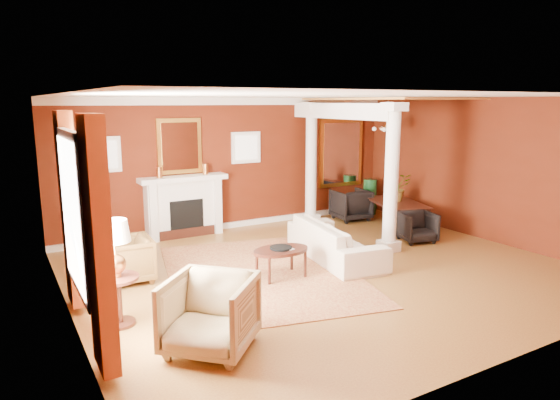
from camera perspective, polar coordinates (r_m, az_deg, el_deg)
ground at (r=8.59m, az=5.12°, el=-7.96°), size 8.00×8.00×0.00m
room_shell at (r=8.16m, az=5.37°, el=5.56°), size 8.04×7.04×2.92m
fireplace at (r=10.72m, az=-10.92°, el=-0.69°), size 1.85×0.42×1.29m
overmantel_mirror at (r=10.67m, az=-11.41°, el=6.06°), size 0.95×0.07×1.15m
flank_window_left at (r=10.29m, az=-19.62°, el=4.90°), size 0.70×0.07×0.70m
flank_window_right at (r=11.28m, az=-3.90°, el=6.00°), size 0.70×0.07×0.70m
left_window at (r=6.22m, az=-21.81°, el=-2.49°), size 0.21×2.55×2.60m
column_front at (r=9.53m, az=12.62°, el=2.56°), size 0.36×0.36×2.80m
column_back at (r=11.64m, az=3.58°, el=4.32°), size 0.36×0.36×2.80m
header_beam at (r=10.66m, az=6.99°, el=10.07°), size 0.30×3.20×0.32m
amber_ceiling at (r=11.27m, az=12.25°, el=11.23°), size 2.30×3.40×0.04m
dining_mirror at (r=12.68m, az=6.99°, el=5.38°), size 1.30×0.07×1.70m
chandelier at (r=11.36m, az=12.14°, el=8.09°), size 0.60×0.62×0.75m
crown_trim at (r=11.12m, az=-5.14°, el=11.18°), size 8.00×0.08×0.16m
base_trim at (r=11.45m, az=-4.90°, el=-2.77°), size 8.00×0.08×0.12m
rug at (r=8.37m, az=-2.17°, el=-8.38°), size 3.79×4.54×0.02m
sofa at (r=9.08m, az=6.33°, el=-3.91°), size 1.03×2.42×0.91m
armchair_leopard at (r=8.27m, az=-17.17°, el=-6.31°), size 0.76×0.81×0.79m
armchair_stripe at (r=5.84m, az=-8.04°, el=-12.42°), size 1.28×1.28×0.96m
coffee_table at (r=8.07m, az=0.11°, el=-5.92°), size 0.95×0.95×0.48m
coffee_book at (r=7.98m, az=0.16°, el=-4.86°), size 0.18×0.02×0.25m
side_table at (r=6.59m, az=-18.32°, el=-6.13°), size 0.55×0.55×1.38m
dining_table at (r=11.61m, az=13.32°, el=-0.77°), size 1.08×1.78×0.94m
dining_chair_near at (r=10.52m, az=15.40°, el=-2.82°), size 0.80×0.77×0.68m
dining_chair_far at (r=12.13m, az=8.08°, el=-0.37°), size 0.87×0.83×0.81m
green_urn at (r=12.88m, az=10.21°, el=-0.01°), size 0.38×0.38×0.90m
potted_plant at (r=11.54m, az=13.29°, el=2.76°), size 0.70×0.75×0.49m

